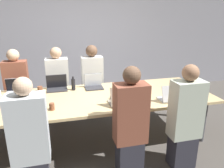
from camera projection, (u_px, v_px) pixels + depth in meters
The scene contains 21 objects.
ground_plane at pixel (93, 140), 3.60m from camera, with size 24.00×24.00×0.00m, color #4C4742.
curtain_wall at pixel (75, 38), 5.30m from camera, with size 12.00×0.06×2.80m.
conference_table at pixel (91, 100), 3.38m from camera, with size 3.79×1.28×0.76m.
laptop_near_right at pixel (171, 96), 3.20m from camera, with size 0.33×0.25×0.24m.
person_near_right at pixel (185, 120), 2.80m from camera, with size 0.40×0.24×1.41m.
bottle_near_right at pixel (183, 88), 3.40m from camera, with size 0.07×0.07×0.27m.
laptop_near_midright at pixel (120, 100), 3.05m from camera, with size 0.31×0.27×0.27m.
person_near_midright at pixel (130, 124), 2.69m from camera, with size 0.40×0.24×1.42m.
laptop_far_midleft at pixel (57, 85), 3.68m from camera, with size 0.34×0.24×0.24m.
person_far_midleft at pixel (58, 86), 4.10m from camera, with size 0.40×0.24×1.41m.
cup_far_midleft at pixel (40, 89), 3.61m from camera, with size 0.08×0.08×0.08m.
bottle_far_midleft at pixel (73, 84), 3.64m from camera, with size 0.06×0.06×0.23m.
laptop_far_center at pixel (94, 84), 3.76m from camera, with size 0.31×0.24×0.24m.
person_far_center at pixel (92, 83), 4.26m from camera, with size 0.40×0.24×1.43m.
laptop_far_left at pixel (17, 89), 3.53m from camera, with size 0.33×0.23×0.23m.
person_far_left at pixel (18, 90), 3.89m from camera, with size 0.40×0.24×1.41m.
laptop_near_left at pixel (30, 110), 2.73m from camera, with size 0.36×0.27×0.27m.
person_near_left at pixel (30, 142), 2.34m from camera, with size 0.40×0.24×1.40m.
cup_near_left at pixel (52, 107), 2.90m from camera, with size 0.07×0.07×0.10m.
stapler at pixel (115, 98), 3.24m from camera, with size 0.11×0.15×0.05m.
notebook at pixel (131, 93), 3.52m from camera, with size 0.20×0.15×0.02m.
Camera 1 is at (-0.46, -3.12, 1.99)m, focal length 35.00 mm.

